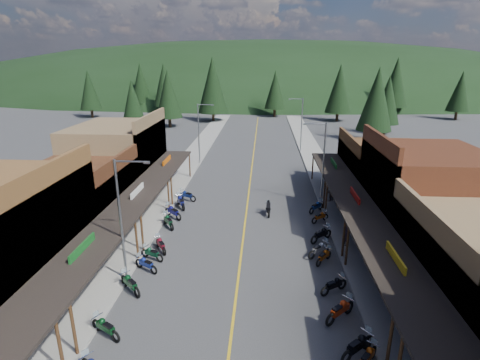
% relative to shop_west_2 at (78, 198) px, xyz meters
% --- Properties ---
extents(ground, '(220.00, 220.00, 0.00)m').
position_rel_shop_west_2_xyz_m(ground, '(13.75, -1.70, -2.53)').
color(ground, '#38383A').
rests_on(ground, ground).
extents(centerline, '(0.15, 90.00, 0.01)m').
position_rel_shop_west_2_xyz_m(centerline, '(13.75, 18.30, -2.53)').
color(centerline, gold).
rests_on(centerline, ground).
extents(sidewalk_west, '(3.40, 94.00, 0.15)m').
position_rel_shop_west_2_xyz_m(sidewalk_west, '(5.05, 18.30, -2.46)').
color(sidewalk_west, gray).
rests_on(sidewalk_west, ground).
extents(sidewalk_east, '(3.40, 94.00, 0.15)m').
position_rel_shop_west_2_xyz_m(sidewalk_east, '(22.45, 18.30, -2.46)').
color(sidewalk_east, gray).
rests_on(sidewalk_east, ground).
extents(shop_west_2, '(10.90, 9.00, 6.20)m').
position_rel_shop_west_2_xyz_m(shop_west_2, '(0.00, 0.00, 0.00)').
color(shop_west_2, '#3F2111').
rests_on(shop_west_2, ground).
extents(shop_west_3, '(10.90, 10.20, 8.20)m').
position_rel_shop_west_2_xyz_m(shop_west_3, '(-0.03, 9.60, 0.99)').
color(shop_west_3, brown).
rests_on(shop_west_3, ground).
extents(shop_east_2, '(10.90, 9.00, 8.20)m').
position_rel_shop_west_2_xyz_m(shop_east_2, '(27.54, 0.00, 0.99)').
color(shop_east_2, '#562B19').
rests_on(shop_east_2, ground).
extents(shop_east_3, '(10.90, 10.20, 6.20)m').
position_rel_shop_west_2_xyz_m(shop_east_3, '(27.51, 9.60, -0.00)').
color(shop_east_3, '#4C2D16').
rests_on(shop_east_3, ground).
extents(streetlight_0, '(2.16, 0.18, 8.00)m').
position_rel_shop_west_2_xyz_m(streetlight_0, '(6.80, -7.70, 1.93)').
color(streetlight_0, gray).
rests_on(streetlight_0, ground).
extents(streetlight_1, '(2.16, 0.18, 8.00)m').
position_rel_shop_west_2_xyz_m(streetlight_1, '(6.80, 20.30, 1.93)').
color(streetlight_1, gray).
rests_on(streetlight_1, ground).
extents(streetlight_2, '(2.16, 0.18, 8.00)m').
position_rel_shop_west_2_xyz_m(streetlight_2, '(20.71, 6.30, 1.93)').
color(streetlight_2, gray).
rests_on(streetlight_2, ground).
extents(streetlight_3, '(2.16, 0.18, 8.00)m').
position_rel_shop_west_2_xyz_m(streetlight_3, '(20.71, 28.30, 1.93)').
color(streetlight_3, gray).
rests_on(streetlight_3, ground).
extents(ridge_hill, '(310.00, 140.00, 60.00)m').
position_rel_shop_west_2_xyz_m(ridge_hill, '(13.75, 133.30, -2.53)').
color(ridge_hill, black).
rests_on(ridge_hill, ground).
extents(pine_0, '(5.04, 5.04, 11.00)m').
position_rel_shop_west_2_xyz_m(pine_0, '(-26.25, 60.30, 3.95)').
color(pine_0, black).
rests_on(pine_0, ground).
extents(pine_1, '(5.88, 5.88, 12.50)m').
position_rel_shop_west_2_xyz_m(pine_1, '(-10.25, 68.30, 4.70)').
color(pine_1, black).
rests_on(pine_1, ground).
extents(pine_2, '(6.72, 6.72, 14.00)m').
position_rel_shop_west_2_xyz_m(pine_2, '(3.75, 56.30, 5.46)').
color(pine_2, black).
rests_on(pine_2, ground).
extents(pine_3, '(5.04, 5.04, 11.00)m').
position_rel_shop_west_2_xyz_m(pine_3, '(17.75, 64.30, 3.95)').
color(pine_3, black).
rests_on(pine_3, ground).
extents(pine_4, '(5.88, 5.88, 12.50)m').
position_rel_shop_west_2_xyz_m(pine_4, '(31.75, 58.30, 4.70)').
color(pine_4, black).
rests_on(pine_4, ground).
extents(pine_5, '(6.72, 6.72, 14.00)m').
position_rel_shop_west_2_xyz_m(pine_5, '(47.75, 70.30, 5.46)').
color(pine_5, black).
rests_on(pine_5, ground).
extents(pine_6, '(5.04, 5.04, 11.00)m').
position_rel_shop_west_2_xyz_m(pine_6, '(59.75, 62.30, 3.95)').
color(pine_6, black).
rests_on(pine_6, ground).
extents(pine_7, '(5.88, 5.88, 12.50)m').
position_rel_shop_west_2_xyz_m(pine_7, '(-18.25, 74.30, 4.70)').
color(pine_7, black).
rests_on(pine_7, ground).
extents(pine_8, '(4.48, 4.48, 10.00)m').
position_rel_shop_west_2_xyz_m(pine_8, '(-8.25, 38.30, 3.44)').
color(pine_8, black).
rests_on(pine_8, ground).
extents(pine_9, '(4.93, 4.93, 10.80)m').
position_rel_shop_west_2_xyz_m(pine_9, '(37.75, 43.30, 3.85)').
color(pine_9, black).
rests_on(pine_9, ground).
extents(pine_10, '(5.38, 5.38, 11.60)m').
position_rel_shop_west_2_xyz_m(pine_10, '(-4.25, 48.30, 4.25)').
color(pine_10, black).
rests_on(pine_10, ground).
extents(pine_11, '(5.82, 5.82, 12.40)m').
position_rel_shop_west_2_xyz_m(pine_11, '(33.75, 36.30, 4.65)').
color(pine_11, black).
rests_on(pine_11, ground).
extents(bike_west_3, '(2.14, 1.65, 1.19)m').
position_rel_shop_west_2_xyz_m(bike_west_3, '(7.40, -12.74, -1.94)').
color(bike_west_3, '#0B3717').
rests_on(bike_west_3, ground).
extents(bike_west_4, '(2.12, 2.07, 1.27)m').
position_rel_shop_west_2_xyz_m(bike_west_4, '(7.34, -8.90, -1.90)').
color(bike_west_4, '#0B391A').
rests_on(bike_west_4, ground).
extents(bike_west_5, '(2.05, 1.60, 1.14)m').
position_rel_shop_west_2_xyz_m(bike_west_5, '(7.57, -6.52, -1.96)').
color(bike_west_5, navy).
rests_on(bike_west_5, ground).
extents(bike_west_6, '(2.01, 1.39, 1.10)m').
position_rel_shop_west_2_xyz_m(bike_west_6, '(7.54, -5.06, -1.99)').
color(bike_west_6, '#0C4027').
rests_on(bike_west_6, ground).
extents(bike_west_7, '(1.67, 2.04, 1.15)m').
position_rel_shop_west_2_xyz_m(bike_west_7, '(7.83, -3.77, -1.96)').
color(bike_west_7, maroon).
rests_on(bike_west_7, ground).
extents(bike_west_8, '(1.79, 2.17, 1.22)m').
position_rel_shop_west_2_xyz_m(bike_west_8, '(7.39, 0.28, -1.92)').
color(bike_west_8, '#0B381D').
rests_on(bike_west_8, ground).
extents(bike_west_9, '(2.20, 2.10, 1.31)m').
position_rel_shop_west_2_xyz_m(bike_west_9, '(7.32, 2.20, -1.88)').
color(bike_west_9, navy).
rests_on(bike_west_9, ground).
extents(bike_west_10, '(1.75, 2.40, 1.32)m').
position_rel_shop_west_2_xyz_m(bike_west_10, '(7.49, 4.66, -1.88)').
color(bike_west_10, navy).
rests_on(bike_west_10, ground).
extents(bike_west_11, '(2.24, 1.56, 1.22)m').
position_rel_shop_west_2_xyz_m(bike_west_11, '(7.67, 6.53, -1.92)').
color(bike_west_11, navy).
rests_on(bike_west_11, ground).
extents(bike_east_2, '(1.69, 1.93, 1.11)m').
position_rel_shop_west_2_xyz_m(bike_east_2, '(20.14, -13.90, -1.98)').
color(bike_east_2, '#A9450C').
rests_on(bike_east_2, ground).
extents(bike_east_3, '(2.21, 2.03, 1.29)m').
position_rel_shop_west_2_xyz_m(bike_east_3, '(19.85, -13.27, -1.89)').
color(bike_east_3, black).
rests_on(bike_east_3, ground).
extents(bike_east_4, '(2.19, 2.11, 1.30)m').
position_rel_shop_west_2_xyz_m(bike_east_4, '(19.52, -10.65, -1.88)').
color(bike_east_4, red).
rests_on(bike_east_4, ground).
extents(bike_east_5, '(2.03, 1.68, 1.14)m').
position_rel_shop_west_2_xyz_m(bike_east_5, '(19.62, -8.19, -1.96)').
color(bike_east_5, black).
rests_on(bike_east_5, ground).
extents(bike_east_6, '(1.67, 1.90, 1.09)m').
position_rel_shop_west_2_xyz_m(bike_east_6, '(19.54, -4.68, -1.99)').
color(bike_east_6, '#B54F0C').
rests_on(bike_east_6, ground).
extents(bike_east_7, '(2.04, 1.89, 1.19)m').
position_rel_shop_west_2_xyz_m(bike_east_7, '(19.34, -3.78, -1.94)').
color(bike_east_7, '#9A9A9F').
rests_on(bike_east_7, ground).
extents(bike_east_8, '(2.18, 2.06, 1.29)m').
position_rel_shop_west_2_xyz_m(bike_east_8, '(19.81, -1.43, -1.89)').
color(bike_east_8, black).
rests_on(bike_east_8, ground).
extents(bike_east_9, '(1.86, 1.62, 1.06)m').
position_rel_shop_west_2_xyz_m(bike_east_9, '(20.23, 2.19, -2.00)').
color(bike_east_9, '#BA4F0D').
rests_on(bike_east_9, ground).
extents(bike_east_10, '(1.85, 1.95, 1.15)m').
position_rel_shop_west_2_xyz_m(bike_east_10, '(20.19, 4.43, -1.96)').
color(bike_east_10, navy).
rests_on(bike_east_10, ground).
extents(rider_on_bike, '(0.80, 2.02, 1.51)m').
position_rel_shop_west_2_xyz_m(rider_on_bike, '(15.76, 3.48, -1.93)').
color(rider_on_bike, black).
rests_on(rider_on_bike, ground).
extents(pedestrian_east_a, '(0.62, 0.77, 1.84)m').
position_rel_shop_west_2_xyz_m(pedestrian_east_a, '(21.50, -2.21, -1.46)').
color(pedestrian_east_a, '#261D2C').
rests_on(pedestrian_east_a, sidewalk_east).
extents(pedestrian_east_b, '(0.98, 0.96, 1.79)m').
position_rel_shop_west_2_xyz_m(pedestrian_east_b, '(21.82, 7.04, -1.49)').
color(pedestrian_east_b, '#513B33').
rests_on(pedestrian_east_b, sidewalk_east).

